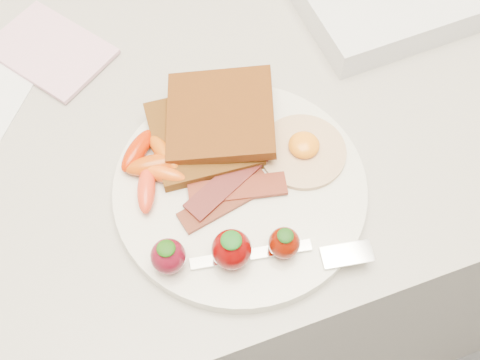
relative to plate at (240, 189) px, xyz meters
name	(u,v)px	position (x,y,z in m)	size (l,w,h in m)	color
counter	(223,240)	(0.02, 0.14, -0.46)	(2.00, 0.60, 0.90)	gray
plate	(240,189)	(0.00, 0.00, 0.00)	(0.27, 0.27, 0.02)	silver
toast_lower	(203,135)	(-0.02, 0.07, 0.02)	(0.11, 0.11, 0.01)	#391B0E
toast_upper	(220,115)	(0.01, 0.08, 0.03)	(0.12, 0.12, 0.01)	#491F0A
fried_egg	(303,150)	(0.08, 0.01, 0.01)	(0.11, 0.11, 0.02)	beige
bacon_strips	(230,191)	(-0.01, -0.01, 0.01)	(0.12, 0.08, 0.01)	#3D180A
baby_carrots	(153,166)	(-0.08, 0.05, 0.02)	(0.08, 0.11, 0.02)	#B94206
strawberries	(224,250)	(-0.04, -0.07, 0.03)	(0.14, 0.06, 0.05)	#5D0918
fork	(295,254)	(0.02, -0.09, 0.01)	(0.18, 0.06, 0.00)	white
notepad	(50,50)	(-0.15, 0.27, 0.00)	(0.10, 0.14, 0.01)	#DCA1B4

